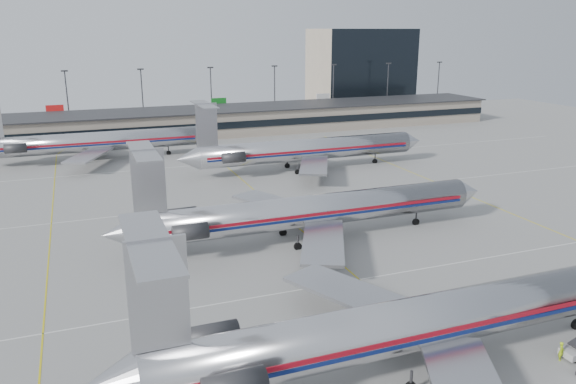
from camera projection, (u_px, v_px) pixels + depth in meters
name	position (u px, v px, depth m)	size (l,w,h in m)	color
ground	(414.00, 326.00, 48.58)	(260.00, 260.00, 0.00)	gray
apron_markings	(359.00, 280.00, 57.55)	(160.00, 0.15, 0.02)	silver
terminal	(189.00, 122.00, 135.65)	(162.00, 17.00, 6.25)	gray
light_mast_row	(177.00, 94.00, 146.73)	(163.60, 0.40, 15.28)	#38383D
distant_building	(360.00, 69.00, 181.20)	(30.00, 20.00, 25.00)	tan
jet_foreground	(419.00, 322.00, 41.61)	(50.15, 29.53, 13.13)	#BDBDC1
jet_second_row	(306.00, 211.00, 67.44)	(48.83, 28.75, 12.78)	#BDBDC1
jet_third_row	(303.00, 150.00, 101.67)	(47.78, 29.39, 13.06)	#BDBDC1
jet_back_row	(93.00, 142.00, 109.30)	(46.43, 28.56, 12.69)	#BDBDC1
ramp_worker_near	(561.00, 351.00, 43.37)	(0.56, 0.37, 1.53)	#A9D113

